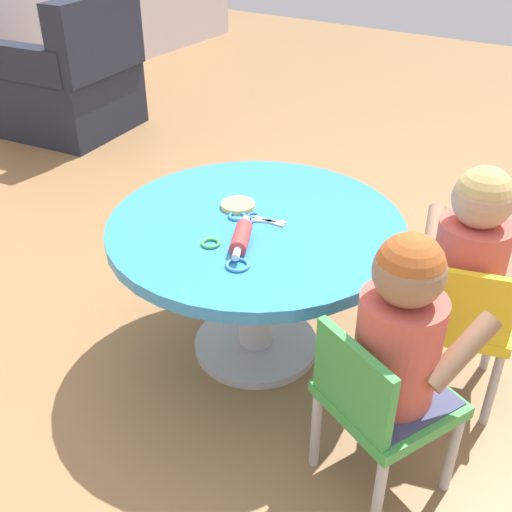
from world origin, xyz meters
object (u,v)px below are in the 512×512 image
at_px(armchair_dark, 73,83).
at_px(rolling_pin, 241,237).
at_px(craft_scissors, 259,220).
at_px(seated_child_left, 402,328).
at_px(seated_child_right, 472,249).
at_px(child_chair_left, 379,402).
at_px(craft_table, 256,252).
at_px(child_chair_right, 458,319).

relative_size(armchair_dark, rolling_pin, 3.93).
bearing_deg(craft_scissors, seated_child_left, -115.60).
distance_m(seated_child_right, rolling_pin, 0.67).
height_order(child_chair_left, armchair_dark, armchair_dark).
bearing_deg(craft_table, rolling_pin, -164.19).
bearing_deg(seated_child_right, craft_scissors, 105.34).
xyz_separation_m(child_chair_left, armchair_dark, (1.50, 2.73, 0.00)).
distance_m(child_chair_right, armchair_dark, 2.98).
bearing_deg(rolling_pin, armchair_dark, 58.70).
bearing_deg(child_chair_right, armchair_dark, 69.47).
distance_m(seated_child_left, seated_child_right, 0.46).
xyz_separation_m(craft_table, rolling_pin, (-0.14, -0.04, 0.14)).
xyz_separation_m(child_chair_left, seated_child_left, (0.04, -0.02, 0.23)).
bearing_deg(craft_scissors, child_chair_left, -119.08).
bearing_deg(child_chair_left, craft_scissors, 60.92).
bearing_deg(seated_child_right, armchair_dark, 70.10).
bearing_deg(craft_scissors, seated_child_right, -74.66).
bearing_deg(craft_scissors, rolling_pin, -166.66).
relative_size(child_chair_left, craft_scissors, 3.82).
xyz_separation_m(craft_table, seated_child_left, (-0.27, -0.59, 0.13)).
height_order(child_chair_left, seated_child_right, seated_child_right).
relative_size(seated_child_left, seated_child_right, 1.00).
height_order(seated_child_left, armchair_dark, armchair_dark).
distance_m(child_chair_left, rolling_pin, 0.61).
bearing_deg(seated_child_right, craft_table, 106.21).
relative_size(seated_child_left, child_chair_right, 0.95).
bearing_deg(craft_table, seated_child_left, -114.55).
bearing_deg(craft_scissors, child_chair_right, -78.18).
relative_size(craft_table, seated_child_left, 1.86).
relative_size(craft_table, craft_scissors, 6.76).
bearing_deg(seated_child_left, child_chair_left, 154.99).
relative_size(craft_table, child_chair_left, 1.77).
distance_m(rolling_pin, craft_scissors, 0.16).
xyz_separation_m(craft_table, craft_scissors, (0.01, -0.00, 0.12)).
xyz_separation_m(craft_table, child_chair_right, (0.14, -0.64, -0.10)).
xyz_separation_m(child_chair_left, seated_child_right, (0.49, -0.05, 0.23)).
relative_size(seated_child_right, armchair_dark, 0.60).
xyz_separation_m(child_chair_left, child_chair_right, (0.45, -0.06, 0.00)).
bearing_deg(child_chair_right, seated_child_left, 173.96).
bearing_deg(rolling_pin, seated_child_left, -103.12).
bearing_deg(craft_table, child_chair_left, -118.05).
xyz_separation_m(child_chair_right, seated_child_right, (0.04, 0.01, 0.23)).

